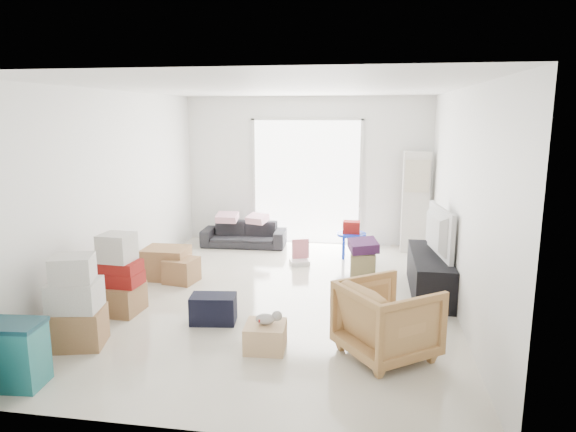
# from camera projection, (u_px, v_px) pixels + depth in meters

# --- Properties ---
(room_shell) EXTENTS (4.98, 6.48, 3.18)m
(room_shell) POSITION_uv_depth(u_px,v_px,m) (277.00, 196.00, 6.56)
(room_shell) COLOR silver
(room_shell) RESTS_ON ground
(sliding_door) EXTENTS (2.10, 0.04, 2.33)m
(sliding_door) POSITION_uv_depth(u_px,v_px,m) (307.00, 177.00, 9.47)
(sliding_door) COLOR white
(sliding_door) RESTS_ON room_shell
(ac_tower) EXTENTS (0.45, 0.30, 1.75)m
(ac_tower) POSITION_uv_depth(u_px,v_px,m) (415.00, 202.00, 8.91)
(ac_tower) COLOR beige
(ac_tower) RESTS_ON room_shell
(tv_console) EXTENTS (0.49, 1.63, 0.54)m
(tv_console) POSITION_uv_depth(u_px,v_px,m) (430.00, 274.00, 6.91)
(tv_console) COLOR black
(tv_console) RESTS_ON room_shell
(television) EXTENTS (0.79, 1.19, 0.15)m
(television) POSITION_uv_depth(u_px,v_px,m) (431.00, 249.00, 6.85)
(television) COLOR black
(television) RESTS_ON tv_console
(sofa) EXTENTS (1.53, 0.50, 0.59)m
(sofa) POSITION_uv_depth(u_px,v_px,m) (244.00, 230.00, 9.36)
(sofa) COLOR black
(sofa) RESTS_ON room_shell
(pillow_left) EXTENTS (0.39, 0.31, 0.12)m
(pillow_left) POSITION_uv_depth(u_px,v_px,m) (227.00, 211.00, 9.32)
(pillow_left) COLOR #D198AF
(pillow_left) RESTS_ON sofa
(pillow_right) EXTENTS (0.43, 0.39, 0.12)m
(pillow_right) POSITION_uv_depth(u_px,v_px,m) (257.00, 212.00, 9.21)
(pillow_right) COLOR #D198AF
(pillow_right) RESTS_ON sofa
(armchair) EXTENTS (1.10, 1.11, 0.84)m
(armchair) POSITION_uv_depth(u_px,v_px,m) (388.00, 316.00, 5.08)
(armchair) COLOR tan
(armchair) RESTS_ON room_shell
(storage_bins) EXTENTS (0.55, 0.40, 0.60)m
(storage_bins) POSITION_uv_depth(u_px,v_px,m) (14.00, 354.00, 4.54)
(storage_bins) COLOR #1A6668
(storage_bins) RESTS_ON room_shell
(box_stack_a) EXTENTS (0.62, 0.56, 0.98)m
(box_stack_a) POSITION_uv_depth(u_px,v_px,m) (76.00, 306.00, 5.31)
(box_stack_a) COLOR #906341
(box_stack_a) RESTS_ON room_shell
(box_stack_b) EXTENTS (0.55, 0.51, 0.99)m
(box_stack_b) POSITION_uv_depth(u_px,v_px,m) (119.00, 279.00, 6.21)
(box_stack_b) COLOR #906341
(box_stack_b) RESTS_ON room_shell
(box_stack_c) EXTENTS (0.64, 0.53, 0.45)m
(box_stack_c) POSITION_uv_depth(u_px,v_px,m) (166.00, 263.00, 7.57)
(box_stack_c) COLOR #906341
(box_stack_c) RESTS_ON room_shell
(loose_box) EXTENTS (0.48, 0.48, 0.35)m
(loose_box) POSITION_uv_depth(u_px,v_px,m) (182.00, 270.00, 7.38)
(loose_box) COLOR #906341
(loose_box) RESTS_ON room_shell
(duffel_bag) EXTENTS (0.55, 0.38, 0.33)m
(duffel_bag) POSITION_uv_depth(u_px,v_px,m) (213.00, 309.00, 5.95)
(duffel_bag) COLOR black
(duffel_bag) RESTS_ON room_shell
(ottoman) EXTENTS (0.38, 0.38, 0.37)m
(ottoman) POSITION_uv_depth(u_px,v_px,m) (363.00, 264.00, 7.65)
(ottoman) COLOR olive
(ottoman) RESTS_ON room_shell
(blanket) EXTENTS (0.49, 0.49, 0.14)m
(blanket) POSITION_uv_depth(u_px,v_px,m) (363.00, 248.00, 7.60)
(blanket) COLOR #3D1C48
(blanket) RESTS_ON ottoman
(kids_table) EXTENTS (0.50, 0.50, 0.63)m
(kids_table) POSITION_uv_depth(u_px,v_px,m) (351.00, 232.00, 8.58)
(kids_table) COLOR #0E2FD2
(kids_table) RESTS_ON room_shell
(toy_walker) EXTENTS (0.36, 0.35, 0.40)m
(toy_walker) POSITION_uv_depth(u_px,v_px,m) (300.00, 257.00, 8.28)
(toy_walker) COLOR silver
(toy_walker) RESTS_ON room_shell
(wood_crate) EXTENTS (0.43, 0.43, 0.27)m
(wood_crate) POSITION_uv_depth(u_px,v_px,m) (265.00, 336.00, 5.29)
(wood_crate) COLOR tan
(wood_crate) RESTS_ON room_shell
(plush_bunny) EXTENTS (0.27, 0.15, 0.14)m
(plush_bunny) POSITION_uv_depth(u_px,v_px,m) (268.00, 318.00, 5.25)
(plush_bunny) COLOR #B2ADA8
(plush_bunny) RESTS_ON wood_crate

